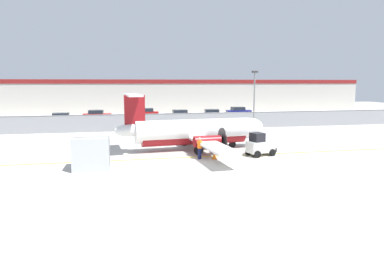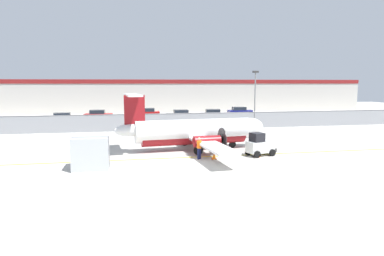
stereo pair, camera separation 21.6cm
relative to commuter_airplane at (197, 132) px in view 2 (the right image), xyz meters
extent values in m
plane|color=#BCB7AD|center=(-0.70, -5.00, -1.60)|extent=(140.00, 140.00, 0.00)
cube|color=yellow|center=(-0.70, -3.00, -1.60)|extent=(84.00, 0.20, 0.01)
cube|color=gray|center=(-0.70, 13.00, -0.60)|extent=(98.00, 0.04, 2.00)
cylinder|color=slate|center=(-0.70, 13.00, 0.45)|extent=(98.00, 0.10, 0.10)
cube|color=#38383A|center=(-0.70, 24.50, -1.54)|extent=(98.00, 17.00, 0.12)
cube|color=beige|center=(-0.70, 43.00, 1.65)|extent=(91.00, 8.00, 6.50)
cube|color=maroon|center=(-0.70, 39.00, 4.50)|extent=(91.00, 0.20, 0.80)
cylinder|color=white|center=(-0.23, -0.02, 0.15)|extent=(10.42, 2.79, 1.90)
ellipsoid|color=white|center=(5.15, 0.45, 0.15)|extent=(2.52, 2.01, 1.80)
ellipsoid|color=white|center=(-5.62, -0.49, 0.35)|extent=(2.98, 1.30, 1.05)
cylinder|color=maroon|center=(-0.23, -0.02, -0.37)|extent=(9.33, 2.29, 1.48)
cube|color=white|center=(-0.13, -0.01, -0.42)|extent=(3.00, 16.08, 0.18)
cylinder|color=maroon|center=(-0.16, 2.60, -0.42)|extent=(2.27, 1.09, 0.90)
cone|color=black|center=(0.98, 2.70, -0.42)|extent=(0.49, 0.48, 0.44)
cylinder|color=#262626|center=(1.13, 2.71, -0.42)|extent=(0.22, 2.10, 2.10)
cylinder|color=maroon|center=(0.29, -2.58, -0.42)|extent=(2.27, 1.09, 0.90)
cone|color=black|center=(1.44, -2.48, -0.42)|extent=(0.49, 0.48, 0.44)
cylinder|color=#262626|center=(1.59, -2.47, -0.42)|extent=(0.22, 2.10, 2.10)
cube|color=maroon|center=(-5.36, -0.47, 1.70)|extent=(1.71, 0.33, 3.10)
cube|color=white|center=(-5.49, -0.48, 3.25)|extent=(1.52, 4.88, 0.14)
cylinder|color=#59595B|center=(3.38, 0.30, -0.81)|extent=(0.15, 0.15, 0.97)
cylinder|color=black|center=(3.38, 0.30, -1.30)|extent=(0.62, 0.27, 0.60)
cylinder|color=#59595B|center=(-0.73, 2.15, -0.77)|extent=(0.15, 0.15, 0.90)
cylinder|color=black|center=(-0.73, 2.15, -1.22)|extent=(0.78, 0.29, 0.76)
cylinder|color=#59595B|center=(-0.34, -2.25, -0.77)|extent=(0.15, 0.15, 0.90)
cylinder|color=black|center=(-0.34, -2.25, -1.22)|extent=(0.78, 0.29, 0.76)
cube|color=silver|center=(4.52, -3.44, -0.87)|extent=(2.41, 1.64, 0.90)
cube|color=black|center=(4.19, -3.53, -0.07)|extent=(1.13, 1.20, 0.70)
cube|color=black|center=(5.63, -3.14, -1.17)|extent=(0.44, 1.10, 0.30)
cylinder|color=black|center=(5.09, -2.67, -1.32)|extent=(0.59, 0.32, 0.56)
cylinder|color=black|center=(5.41, -3.82, -1.32)|extent=(0.59, 0.32, 0.56)
cylinder|color=black|center=(3.64, -3.06, -1.32)|extent=(0.59, 0.32, 0.56)
cylinder|color=black|center=(3.96, -4.22, -1.32)|extent=(0.59, 0.32, 0.56)
cylinder|color=#191E4C|center=(-0.67, -3.82, -1.18)|extent=(0.23, 0.23, 0.85)
cylinder|color=#191E4C|center=(-0.52, -3.69, -1.18)|extent=(0.23, 0.23, 0.85)
cylinder|color=orange|center=(-0.59, -3.76, -0.45)|extent=(0.48, 0.48, 0.60)
cylinder|color=orange|center=(-0.76, -3.90, -0.42)|extent=(0.14, 0.14, 0.55)
cylinder|color=orange|center=(-0.43, -3.61, -0.42)|extent=(0.14, 0.14, 0.55)
sphere|color=tan|center=(-0.59, -3.76, -0.01)|extent=(0.22, 0.22, 0.22)
cube|color=#B7BCC1|center=(-8.49, -5.22, -0.50)|extent=(2.41, 2.01, 2.20)
cube|color=#333338|center=(-8.49, -5.22, -0.50)|extent=(2.44, 0.09, 2.20)
cube|color=orange|center=(2.66, 2.36, -1.58)|extent=(0.36, 0.36, 0.04)
cone|color=orange|center=(2.66, 2.36, -1.26)|extent=(0.28, 0.28, 0.60)
cylinder|color=white|center=(2.66, 2.36, -1.18)|extent=(0.17, 0.17, 0.08)
cube|color=orange|center=(4.15, -3.85, -1.58)|extent=(0.36, 0.36, 0.04)
cone|color=orange|center=(4.15, -3.85, -1.26)|extent=(0.28, 0.28, 0.60)
cylinder|color=white|center=(4.15, -3.85, -1.18)|extent=(0.17, 0.17, 0.08)
cube|color=orange|center=(0.53, -3.95, -1.58)|extent=(0.36, 0.36, 0.04)
cone|color=orange|center=(0.53, -3.95, -1.26)|extent=(0.28, 0.28, 0.60)
cylinder|color=white|center=(0.53, -3.95, -1.18)|extent=(0.17, 0.17, 0.08)
cube|color=#B28C19|center=(-14.65, 21.21, -0.86)|extent=(4.33, 2.06, 0.80)
cube|color=#262D38|center=(-14.80, 21.19, -0.18)|extent=(2.33, 1.74, 0.56)
cylinder|color=black|center=(-13.33, 22.22, -1.18)|extent=(0.62, 0.25, 0.60)
cylinder|color=black|center=(-13.18, 20.43, -1.18)|extent=(0.62, 0.25, 0.60)
cylinder|color=black|center=(-16.12, 21.98, -1.18)|extent=(0.62, 0.25, 0.60)
cylinder|color=black|center=(-15.97, 20.19, -1.18)|extent=(0.62, 0.25, 0.60)
cube|color=red|center=(-10.22, 25.41, -0.86)|extent=(4.27, 1.88, 0.80)
cube|color=#262D38|center=(-10.37, 25.42, -0.18)|extent=(2.27, 1.65, 0.56)
cylinder|color=black|center=(-8.78, 26.25, -1.18)|extent=(0.61, 0.23, 0.60)
cylinder|color=black|center=(-8.86, 24.45, -1.18)|extent=(0.61, 0.23, 0.60)
cylinder|color=black|center=(-11.58, 26.37, -1.18)|extent=(0.61, 0.23, 0.60)
cylinder|color=black|center=(-11.66, 24.57, -1.18)|extent=(0.61, 0.23, 0.60)
cube|color=red|center=(-2.66, 27.76, -0.86)|extent=(4.22, 1.75, 0.80)
cube|color=#262D38|center=(-2.51, 27.76, -0.18)|extent=(2.22, 1.59, 0.56)
cylinder|color=black|center=(-4.07, 26.88, -1.18)|extent=(0.60, 0.21, 0.60)
cylinder|color=black|center=(-4.05, 28.68, -1.18)|extent=(0.60, 0.21, 0.60)
cylinder|color=black|center=(-1.27, 26.84, -1.18)|extent=(0.60, 0.21, 0.60)
cylinder|color=black|center=(-1.25, 28.64, -1.18)|extent=(0.60, 0.21, 0.60)
cube|color=black|center=(2.21, 23.35, -0.86)|extent=(4.23, 1.77, 0.80)
cube|color=#262D38|center=(2.36, 23.35, -0.18)|extent=(2.23, 1.60, 0.56)
cylinder|color=black|center=(0.79, 22.48, -1.18)|extent=(0.60, 0.21, 0.60)
cylinder|color=black|center=(0.82, 24.28, -1.18)|extent=(0.60, 0.21, 0.60)
cylinder|color=black|center=(3.59, 22.43, -1.18)|extent=(0.60, 0.21, 0.60)
cylinder|color=black|center=(3.62, 24.23, -1.18)|extent=(0.60, 0.21, 0.60)
cube|color=gray|center=(7.65, 23.40, -0.86)|extent=(4.37, 2.18, 0.80)
cube|color=#262D38|center=(7.50, 23.42, -0.18)|extent=(2.37, 1.81, 0.56)
cylinder|color=black|center=(9.15, 24.14, -1.18)|extent=(0.62, 0.27, 0.60)
cylinder|color=black|center=(8.94, 22.35, -1.18)|extent=(0.62, 0.27, 0.60)
cylinder|color=black|center=(6.37, 24.46, -1.18)|extent=(0.62, 0.27, 0.60)
cylinder|color=black|center=(6.16, 22.67, -1.18)|extent=(0.62, 0.27, 0.60)
cube|color=navy|center=(13.49, 27.71, -0.86)|extent=(4.23, 1.77, 0.80)
cube|color=#262D38|center=(13.34, 27.71, -0.18)|extent=(2.23, 1.60, 0.56)
cylinder|color=black|center=(14.91, 28.58, -1.18)|extent=(0.60, 0.21, 0.60)
cylinder|color=black|center=(14.88, 26.78, -1.18)|extent=(0.60, 0.21, 0.60)
cylinder|color=black|center=(12.11, 28.63, -1.18)|extent=(0.60, 0.21, 0.60)
cylinder|color=black|center=(12.08, 26.83, -1.18)|extent=(0.60, 0.21, 0.60)
cylinder|color=slate|center=(9.24, 9.96, 1.90)|extent=(0.16, 0.16, 7.00)
cube|color=#333333|center=(9.24, 9.96, 5.55)|extent=(0.70, 0.30, 0.24)
camera|label=1|loc=(-6.30, -28.98, 4.24)|focal=32.00mm
camera|label=2|loc=(-6.09, -29.02, 4.24)|focal=32.00mm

